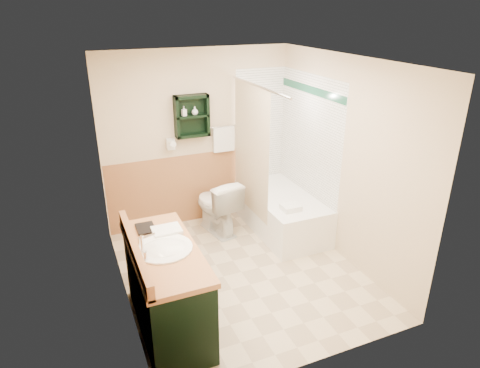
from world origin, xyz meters
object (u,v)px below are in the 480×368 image
hair_dryer (171,144)px  vanity_book (135,220)px  wall_shelf (192,116)px  vanity (167,289)px  soap_bottle_b (195,112)px  bathtub (282,212)px  toilet (217,206)px  soap_bottle_a (184,114)px

hair_dryer → vanity_book: bearing=-116.2°
wall_shelf → hair_dryer: (-0.30, 0.02, -0.35)m
wall_shelf → vanity_book: (-1.06, -1.52, -0.57)m
vanity → soap_bottle_b: 2.46m
bathtub → soap_bottle_b: soap_bottle_b is taller
soap_bottle_b → toilet: bearing=-68.5°
bathtub → vanity_book: 2.37m
vanity → vanity_book: size_ratio=5.75×
soap_bottle_a → bathtub: bearing=-30.1°
hair_dryer → bathtub: 1.76m
hair_dryer → bathtub: hair_dryer is taller
wall_shelf → vanity: bearing=-114.6°
hair_dryer → soap_bottle_b: (0.34, -0.03, 0.41)m
wall_shelf → toilet: (0.18, -0.36, -1.17)m
soap_bottle_b → vanity_book: bearing=-126.0°
vanity → vanity_book: (-0.17, 0.43, 0.55)m
bathtub → soap_bottle_b: 1.79m
bathtub → toilet: bearing=160.8°
vanity → soap_bottle_b: (0.94, 1.95, 1.18)m
bathtub → soap_bottle_b: (-0.98, 0.65, 1.35)m
hair_dryer → toilet: bearing=-38.9°
hair_dryer → toilet: hair_dryer is taller
soap_bottle_a → soap_bottle_b: size_ratio=1.17×
vanity → soap_bottle_a: size_ratio=10.93×
toilet → vanity_book: 1.80m
soap_bottle_a → vanity_book: bearing=-122.2°
vanity → hair_dryer: bearing=73.3°
bathtub → wall_shelf: bearing=147.3°
vanity_book → soap_bottle_b: 1.98m
hair_dryer → soap_bottle_a: (0.20, -0.03, 0.39)m
wall_shelf → soap_bottle_a: 0.11m
bathtub → toilet: toilet is taller
wall_shelf → vanity: wall_shelf is taller
vanity → toilet: 1.92m
vanity → bathtub: vanity is taller
vanity → vanity_book: bearing=110.9°
vanity → bathtub: (1.92, 1.30, -0.17)m
bathtub → vanity_book: size_ratio=6.35×
hair_dryer → soap_bottle_b: soap_bottle_b is taller
hair_dryer → vanity: hair_dryer is taller
bathtub → vanity_book: bearing=-157.5°
vanity → toilet: (1.08, 1.59, -0.05)m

